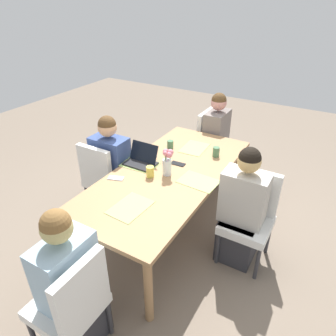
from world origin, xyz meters
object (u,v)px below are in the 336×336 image
at_px(coffee_mug_centre_left, 150,172).
at_px(phone_silver, 116,178).
at_px(person_far_right_near, 242,213).
at_px(phone_black, 178,164).
at_px(person_head_left_left_near, 215,142).
at_px(laptop_near_left_mid, 141,160).
at_px(coffee_mug_near_right, 170,144).
at_px(coffee_mug_near_left, 216,152).
at_px(person_head_right_left_far, 71,289).
at_px(person_near_left_mid, 112,172).
at_px(chair_head_left_left_near, 212,141).
at_px(flower_vase, 167,161).
at_px(chair_far_right_near, 250,213).
at_px(chair_near_left_mid, 104,176).
at_px(dining_table, 168,178).
at_px(chair_head_right_left_far, 73,303).

height_order(coffee_mug_centre_left, phone_silver, coffee_mug_centre_left).
height_order(person_far_right_near, phone_black, person_far_right_near).
height_order(person_head_left_left_near, laptop_near_left_mid, person_head_left_left_near).
relative_size(coffee_mug_near_right, coffee_mug_centre_left, 0.84).
relative_size(coffee_mug_near_left, coffee_mug_centre_left, 1.00).
height_order(person_head_right_left_far, person_far_right_near, same).
relative_size(person_near_left_mid, phone_silver, 7.97).
bearing_deg(phone_black, coffee_mug_centre_left, -110.85).
xyz_separation_m(chair_head_left_left_near, person_head_left_left_near, (0.06, 0.07, 0.03)).
bearing_deg(chair_head_left_left_near, person_near_left_mid, -23.78).
bearing_deg(person_head_left_left_near, flower_vase, 1.76).
xyz_separation_m(chair_far_right_near, coffee_mug_near_left, (-0.48, -0.56, 0.29)).
relative_size(laptop_near_left_mid, phone_black, 2.13).
distance_m(person_head_right_left_far, phone_black, 1.60).
relative_size(chair_near_left_mid, person_far_right_near, 0.75).
height_order(chair_near_left_mid, person_head_right_left_far, person_head_right_left_far).
xyz_separation_m(chair_near_left_mid, chair_far_right_near, (-0.18, 1.62, 0.00)).
bearing_deg(person_head_left_left_near, person_near_left_mid, -27.29).
xyz_separation_m(flower_vase, phone_silver, (0.32, -0.39, -0.14)).
height_order(person_near_left_mid, flower_vase, person_near_left_mid).
bearing_deg(phone_silver, flower_vase, 20.14).
bearing_deg(chair_near_left_mid, coffee_mug_near_right, 137.74).
xyz_separation_m(dining_table, coffee_mug_centre_left, (0.15, -0.11, 0.12)).
bearing_deg(chair_near_left_mid, coffee_mug_centre_left, 84.75).
bearing_deg(person_head_left_left_near, phone_black, 1.64).
bearing_deg(chair_head_right_left_far, coffee_mug_near_left, 175.16).
distance_m(dining_table, chair_far_right_near, 0.86).
bearing_deg(coffee_mug_centre_left, flower_vase, 133.61).
distance_m(person_far_right_near, coffee_mug_near_left, 0.79).
distance_m(person_head_left_left_near, coffee_mug_centre_left, 1.50).
height_order(chair_far_right_near, laptop_near_left_mid, laptop_near_left_mid).
xyz_separation_m(chair_head_right_left_far, coffee_mug_centre_left, (-1.29, -0.22, 0.29)).
bearing_deg(person_far_right_near, laptop_near_left_mid, -90.31).
xyz_separation_m(person_near_left_mid, coffee_mug_near_right, (-0.50, 0.47, 0.25)).
xyz_separation_m(dining_table, person_near_left_mid, (0.02, -0.72, -0.14)).
relative_size(flower_vase, laptop_near_left_mid, 0.87).
bearing_deg(phone_black, person_near_left_mid, -166.20).
distance_m(chair_head_right_left_far, flower_vase, 1.46).
xyz_separation_m(person_head_left_left_near, person_head_right_left_far, (2.71, 0.06, 0.00)).
distance_m(person_head_left_left_near, chair_near_left_mid, 1.60).
height_order(person_near_left_mid, laptop_near_left_mid, person_near_left_mid).
distance_m(dining_table, chair_head_left_left_near, 1.40).
bearing_deg(laptop_near_left_mid, person_head_right_left_far, 14.44).
bearing_deg(coffee_mug_near_left, coffee_mug_near_right, -82.17).
relative_size(chair_head_right_left_far, person_head_right_left_far, 0.75).
relative_size(dining_table, person_head_right_left_far, 1.82).
height_order(dining_table, chair_head_left_left_near, chair_head_left_left_near).
distance_m(chair_head_left_left_near, coffee_mug_near_left, 0.95).
bearing_deg(person_head_right_left_far, person_near_left_mid, -151.16).
distance_m(flower_vase, coffee_mug_near_right, 0.60).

